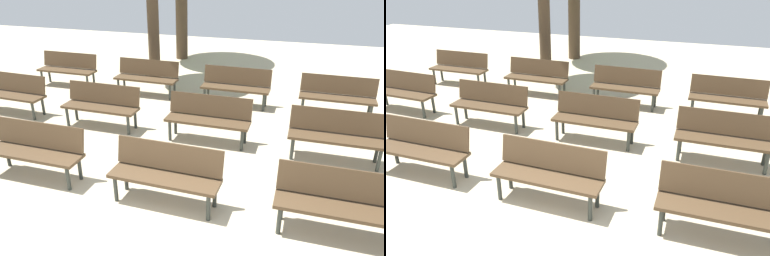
# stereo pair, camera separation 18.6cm
# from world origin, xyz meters

# --- Properties ---
(bench_r0_c1) EXTENTS (1.61, 0.52, 0.87)m
(bench_r0_c1) POSITION_xyz_m (-2.20, 1.65, 0.50)
(bench_r0_c1) COLOR #4C3823
(bench_r0_c1) RESTS_ON ground_plane
(bench_r0_c2) EXTENTS (1.62, 0.55, 0.87)m
(bench_r0_c2) POSITION_xyz_m (0.03, 1.55, 0.50)
(bench_r0_c2) COLOR #4C3823
(bench_r0_c2) RESTS_ON ground_plane
(bench_r0_c3) EXTENTS (1.61, 0.51, 0.87)m
(bench_r0_c3) POSITION_xyz_m (2.36, 1.49, 0.50)
(bench_r0_c3) COLOR #4C3823
(bench_r0_c3) RESTS_ON ground_plane
(bench_r1_c0) EXTENTS (1.62, 0.56, 0.87)m
(bench_r1_c0) POSITION_xyz_m (-4.44, 3.84, 0.50)
(bench_r1_c0) COLOR #4C3823
(bench_r1_c0) RESTS_ON ground_plane
(bench_r1_c1) EXTENTS (1.61, 0.52, 0.87)m
(bench_r1_c1) POSITION_xyz_m (-2.16, 3.72, 0.50)
(bench_r1_c1) COLOR #4C3823
(bench_r1_c1) RESTS_ON ground_plane
(bench_r1_c2) EXTENTS (1.61, 0.52, 0.87)m
(bench_r1_c2) POSITION_xyz_m (0.12, 3.67, 0.50)
(bench_r1_c2) COLOR #4C3823
(bench_r1_c2) RESTS_ON ground_plane
(bench_r1_c3) EXTENTS (1.61, 0.51, 0.87)m
(bench_r1_c3) POSITION_xyz_m (2.41, 3.56, 0.50)
(bench_r1_c3) COLOR #4C3823
(bench_r1_c3) RESTS_ON ground_plane
(bench_r2_c0) EXTENTS (1.61, 0.50, 0.87)m
(bench_r2_c0) POSITION_xyz_m (-4.35, 5.91, 0.50)
(bench_r2_c0) COLOR #4C3823
(bench_r2_c0) RESTS_ON ground_plane
(bench_r2_c1) EXTENTS (1.61, 0.52, 0.87)m
(bench_r2_c1) POSITION_xyz_m (-2.02, 5.80, 0.50)
(bench_r2_c1) COLOR #4C3823
(bench_r2_c1) RESTS_ON ground_plane
(bench_r2_c2) EXTENTS (1.61, 0.52, 0.87)m
(bench_r2_c2) POSITION_xyz_m (0.27, 5.73, 0.50)
(bench_r2_c2) COLOR #4C3823
(bench_r2_c2) RESTS_ON ground_plane
(bench_r2_c3) EXTENTS (1.61, 0.52, 0.87)m
(bench_r2_c3) POSITION_xyz_m (2.53, 5.67, 0.50)
(bench_r2_c3) COLOR #4C3823
(bench_r2_c3) RESTS_ON ground_plane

